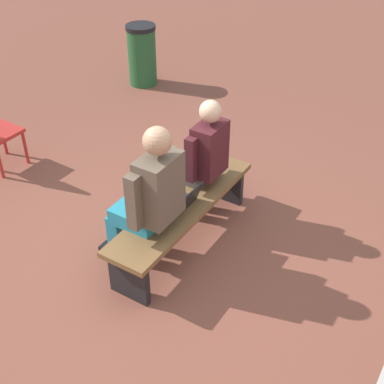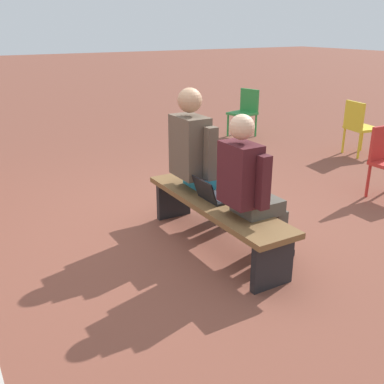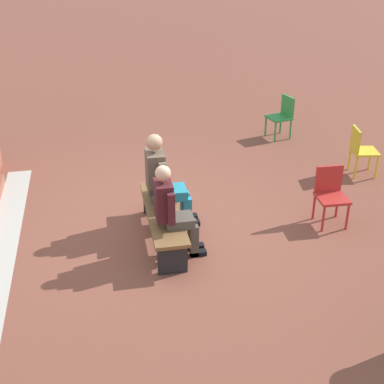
# 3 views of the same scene
# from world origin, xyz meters

# --- Properties ---
(ground_plane) EXTENTS (60.00, 60.00, 0.00)m
(ground_plane) POSITION_xyz_m (0.00, 0.00, 0.00)
(ground_plane) COLOR brown
(bench) EXTENTS (1.80, 0.44, 0.45)m
(bench) POSITION_xyz_m (-0.39, -0.07, 0.35)
(bench) COLOR brown
(bench) RESTS_ON ground
(person_student) EXTENTS (0.51, 0.65, 1.29)m
(person_student) POSITION_xyz_m (-0.78, -0.13, 0.70)
(person_student) COLOR #4C473D
(person_student) RESTS_ON ground
(person_adult) EXTENTS (0.58, 0.73, 1.40)m
(person_adult) POSITION_xyz_m (-0.00, -0.14, 0.74)
(person_adult) COLOR teal
(person_adult) RESTS_ON ground
(laptop) EXTENTS (0.32, 0.29, 0.21)m
(laptop) POSITION_xyz_m (-0.36, -0.05, 0.50)
(laptop) COLOR black
(laptop) RESTS_ON bench
(plastic_chair_near_bench_right) EXTENTS (0.51, 0.51, 0.84)m
(plastic_chair_near_bench_right) POSITION_xyz_m (3.04, -2.96, 0.48)
(plastic_chair_near_bench_right) COLOR #2D893D
(plastic_chair_near_bench_right) RESTS_ON ground
(plastic_chair_far_right) EXTENTS (0.48, 0.48, 0.84)m
(plastic_chair_far_right) POSITION_xyz_m (1.09, -3.68, 0.48)
(plastic_chair_far_right) COLOR gold
(plastic_chair_far_right) RESTS_ON ground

